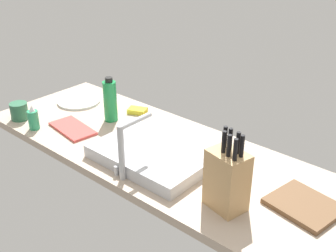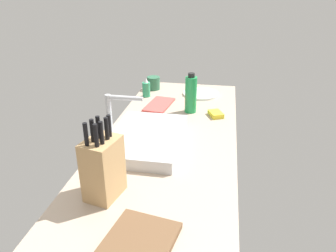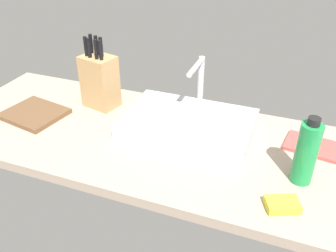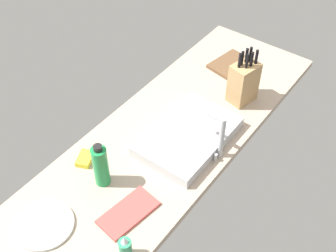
# 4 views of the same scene
# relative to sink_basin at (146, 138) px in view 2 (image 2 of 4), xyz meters

# --- Properties ---
(countertop_slab) EXTENTS (1.80, 0.61, 0.04)m
(countertop_slab) POSITION_rel_sink_basin_xyz_m (-0.00, -0.09, -0.04)
(countertop_slab) COLOR tan
(countertop_slab) RESTS_ON ground
(sink_basin) EXTENTS (0.46, 0.31, 0.05)m
(sink_basin) POSITION_rel_sink_basin_xyz_m (0.00, 0.00, 0.00)
(sink_basin) COLOR #B7BABF
(sink_basin) RESTS_ON countertop_slab
(faucet) EXTENTS (0.06, 0.17, 0.22)m
(faucet) POSITION_rel_sink_basin_xyz_m (-0.01, 0.14, 0.11)
(faucet) COLOR #B7BABF
(faucet) RESTS_ON countertop_slab
(knife_block) EXTENTS (0.15, 0.12, 0.29)m
(knife_block) POSITION_rel_sink_basin_xyz_m (-0.39, 0.05, 0.08)
(knife_block) COLOR tan
(knife_block) RESTS_ON countertop_slab
(cutting_board) EXTENTS (0.25, 0.22, 0.02)m
(cutting_board) POSITION_rel_sink_basin_xyz_m (-0.59, -0.12, -0.02)
(cutting_board) COLOR brown
(cutting_board) RESTS_ON countertop_slab
(soap_bottle) EXTENTS (0.05, 0.05, 0.12)m
(soap_bottle) POSITION_rel_sink_basin_xyz_m (0.60, 0.15, 0.02)
(soap_bottle) COLOR #2D9966
(soap_bottle) RESTS_ON countertop_slab
(water_bottle) EXTENTS (0.06, 0.06, 0.22)m
(water_bottle) POSITION_rel_sink_basin_xyz_m (0.40, -0.15, 0.08)
(water_bottle) COLOR #1E8E47
(water_bottle) RESTS_ON countertop_slab
(dinner_plate) EXTENTS (0.22, 0.22, 0.01)m
(dinner_plate) POSITION_rel_sink_basin_xyz_m (0.69, -0.18, -0.02)
(dinner_plate) COLOR silver
(dinner_plate) RESTS_ON countertop_slab
(dish_towel) EXTENTS (0.25, 0.15, 0.01)m
(dish_towel) POSITION_rel_sink_basin_xyz_m (0.46, 0.04, -0.02)
(dish_towel) COLOR #CC4C47
(dish_towel) RESTS_ON countertop_slab
(coffee_mug) EXTENTS (0.08, 0.08, 0.08)m
(coffee_mug) POSITION_rel_sink_basin_xyz_m (0.75, 0.13, 0.02)
(coffee_mug) COLOR #2D6647
(coffee_mug) RESTS_ON countertop_slab
(dish_sponge) EXTENTS (0.11, 0.09, 0.02)m
(dish_sponge) POSITION_rel_sink_basin_xyz_m (0.37, -0.29, -0.01)
(dish_sponge) COLOR yellow
(dish_sponge) RESTS_ON countertop_slab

